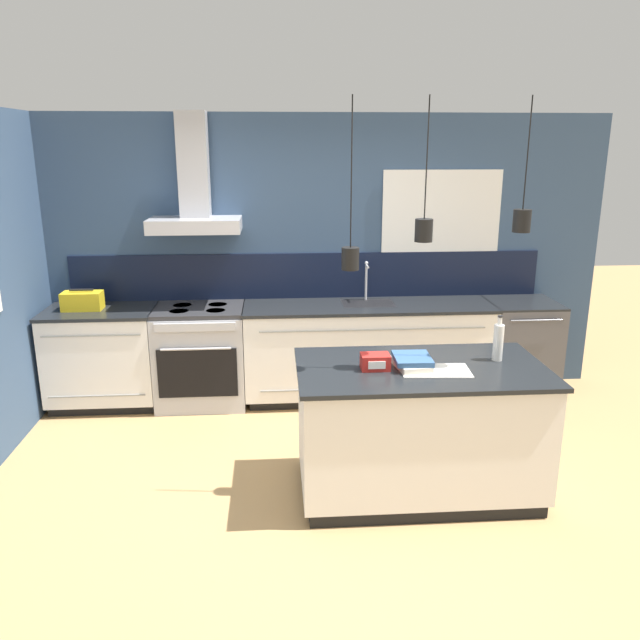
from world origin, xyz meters
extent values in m
plane|color=tan|center=(0.00, 0.00, 0.00)|extent=(16.00, 16.00, 0.00)
cube|color=#354C6B|center=(0.00, 2.03, 1.30)|extent=(5.60, 0.06, 2.60)
cube|color=black|center=(0.00, 1.99, 1.12)|extent=(4.42, 0.02, 0.43)
cube|color=white|center=(1.25, 1.99, 1.62)|extent=(1.12, 0.01, 0.96)
cube|color=black|center=(1.25, 1.99, 1.62)|extent=(1.04, 0.01, 0.88)
cube|color=#B5B5BA|center=(-1.01, 1.77, 1.64)|extent=(0.80, 0.46, 0.12)
cube|color=#B5B5BA|center=(-1.01, 1.86, 2.15)|extent=(0.26, 0.20, 0.90)
cylinder|color=black|center=(0.15, -0.01, 2.16)|extent=(0.01, 0.01, 0.89)
cylinder|color=black|center=(0.15, -0.01, 1.64)|extent=(0.11, 0.11, 0.14)
sphere|color=#F9D18C|center=(0.15, -0.01, 1.64)|extent=(0.06, 0.06, 0.06)
cylinder|color=black|center=(0.60, -0.02, 2.24)|extent=(0.01, 0.01, 0.72)
cylinder|color=black|center=(0.60, -0.02, 1.81)|extent=(0.11, 0.11, 0.14)
sphere|color=#F9D18C|center=(0.60, -0.02, 1.81)|extent=(0.06, 0.06, 0.06)
cylinder|color=black|center=(1.21, -0.04, 2.27)|extent=(0.01, 0.01, 0.66)
cylinder|color=black|center=(1.21, -0.04, 1.87)|extent=(0.11, 0.11, 0.14)
sphere|color=#F9D18C|center=(1.21, -0.04, 1.87)|extent=(0.06, 0.06, 0.06)
cube|color=black|center=(-1.89, 1.72, 0.04)|extent=(0.92, 0.56, 0.09)
cube|color=white|center=(-1.89, 1.69, 0.48)|extent=(0.94, 0.62, 0.79)
cube|color=gray|center=(-1.89, 1.38, 0.76)|extent=(0.83, 0.01, 0.01)
cube|color=gray|center=(-1.89, 1.38, 0.21)|extent=(0.83, 0.01, 0.01)
cube|color=black|center=(-1.89, 1.69, 0.90)|extent=(0.97, 0.64, 0.03)
cube|color=black|center=(0.53, 1.72, 0.04)|extent=(2.20, 0.56, 0.09)
cube|color=white|center=(0.53, 1.69, 0.48)|extent=(2.27, 0.62, 0.79)
cube|color=gray|center=(0.53, 1.38, 0.76)|extent=(2.00, 0.01, 0.01)
cube|color=gray|center=(0.53, 1.38, 0.21)|extent=(2.00, 0.01, 0.01)
cube|color=black|center=(0.53, 1.69, 0.90)|extent=(2.29, 0.64, 0.03)
cube|color=#262628|center=(0.53, 1.74, 0.91)|extent=(0.48, 0.34, 0.01)
cylinder|color=#B5B5BA|center=(0.53, 1.87, 1.09)|extent=(0.02, 0.02, 0.35)
sphere|color=#B5B5BA|center=(0.53, 1.87, 1.26)|extent=(0.03, 0.03, 0.03)
cylinder|color=#B5B5BA|center=(0.53, 1.81, 1.24)|extent=(0.02, 0.12, 0.02)
cube|color=#B5B5BA|center=(-1.01, 1.69, 0.43)|extent=(0.80, 0.62, 0.87)
cube|color=black|center=(-1.01, 1.37, 0.40)|extent=(0.69, 0.02, 0.44)
cylinder|color=#B5B5BA|center=(-1.01, 1.35, 0.63)|extent=(0.60, 0.02, 0.02)
cube|color=#B5B5BA|center=(-1.01, 1.37, 0.82)|extent=(0.69, 0.02, 0.07)
cube|color=#2D2D30|center=(-1.01, 1.69, 0.89)|extent=(0.80, 0.60, 0.04)
cylinder|color=black|center=(-1.17, 1.80, 0.91)|extent=(0.17, 0.17, 0.00)
cylinder|color=black|center=(-0.85, 1.80, 0.91)|extent=(0.17, 0.17, 0.00)
cylinder|color=black|center=(-1.17, 1.58, 0.91)|extent=(0.17, 0.17, 0.00)
cylinder|color=black|center=(-0.85, 1.58, 0.91)|extent=(0.17, 0.17, 0.00)
cube|color=#4C4C51|center=(1.99, 1.69, 0.45)|extent=(0.63, 0.62, 0.89)
cube|color=black|center=(1.99, 1.69, 0.90)|extent=(0.63, 0.62, 0.02)
cylinder|color=#4C4C51|center=(1.99, 1.36, 0.82)|extent=(0.47, 0.02, 0.02)
cube|color=black|center=(0.63, 0.02, 0.04)|extent=(1.53, 0.83, 0.09)
cube|color=white|center=(0.63, 0.02, 0.48)|extent=(1.60, 0.86, 0.79)
cube|color=black|center=(0.63, 0.02, 0.90)|extent=(1.65, 0.91, 0.03)
cylinder|color=silver|center=(1.17, 0.11, 1.03)|extent=(0.07, 0.07, 0.25)
cylinder|color=silver|center=(1.17, 0.11, 1.19)|extent=(0.03, 0.03, 0.06)
cylinder|color=#262628|center=(1.17, 0.11, 1.22)|extent=(0.03, 0.03, 0.01)
cube|color=beige|center=(0.56, 0.01, 0.93)|extent=(0.24, 0.33, 0.04)
cube|color=#335684|center=(0.57, 0.01, 0.97)|extent=(0.25, 0.28, 0.03)
cube|color=red|center=(0.32, -0.01, 0.96)|extent=(0.19, 0.13, 0.10)
cube|color=white|center=(0.32, -0.07, 0.96)|extent=(0.11, 0.01, 0.05)
cube|color=silver|center=(0.70, -0.07, 0.91)|extent=(0.46, 0.29, 0.01)
cube|color=gold|center=(-2.02, 1.69, 0.99)|extent=(0.34, 0.18, 0.16)
cylinder|color=black|center=(-2.02, 1.69, 1.09)|extent=(0.20, 0.02, 0.02)
camera|label=1|loc=(-0.32, -3.79, 2.32)|focal=35.00mm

